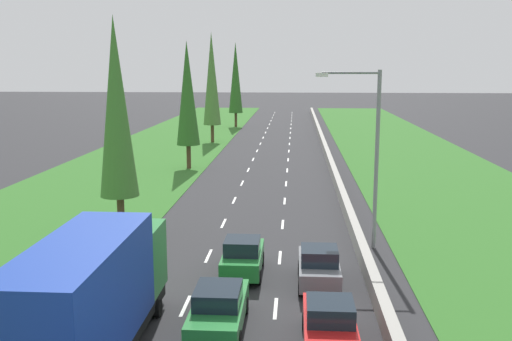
{
  "coord_description": "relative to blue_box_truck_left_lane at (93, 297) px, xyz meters",
  "views": [
    {
      "loc": [
        2.42,
        0.18,
        9.14
      ],
      "look_at": [
        -0.88,
        48.49,
        0.41
      ],
      "focal_mm": 40.48,
      "sensor_mm": 36.0,
      "label": 1
    }
  ],
  "objects": [
    {
      "name": "poplar_tree_fifth",
      "position": [
        -3.0,
        71.89,
        5.29
      ],
      "size": [
        2.12,
        2.12,
        12.85
      ],
      "color": "#4C3823",
      "rests_on": "ground"
    },
    {
      "name": "street_light_mast",
      "position": [
        9.85,
        12.37,
        3.05
      ],
      "size": [
        3.2,
        0.28,
        9.0
      ],
      "color": "gray",
      "rests_on": "ground"
    },
    {
      "name": "green_hatchback_centre_lane",
      "position": [
        3.87,
        8.08,
        -1.35
      ],
      "size": [
        1.74,
        3.9,
        1.72
      ],
      "color": "#237A33",
      "rests_on": "ground"
    },
    {
      "name": "blue_box_truck_left_lane",
      "position": [
        0.0,
        0.0,
        0.0
      ],
      "size": [
        2.46,
        9.4,
        4.18
      ],
      "color": "black",
      "rests_on": "ground"
    },
    {
      "name": "red_hatchback_right_lane",
      "position": [
        7.32,
        1.5,
        -1.35
      ],
      "size": [
        1.74,
        3.9,
        1.72
      ],
      "color": "red",
      "rests_on": "ground"
    },
    {
      "name": "ground_plane",
      "position": [
        3.71,
        43.5,
        -2.18
      ],
      "size": [
        300.0,
        300.0,
        0.0
      ],
      "primitive_type": "plane",
      "color": "#28282B",
      "rests_on": "ground"
    },
    {
      "name": "grass_verge_left",
      "position": [
        -8.94,
        43.5,
        -2.16
      ],
      "size": [
        14.0,
        140.0,
        0.04
      ],
      "primitive_type": "cube",
      "color": "#2D6623",
      "rests_on": "ground"
    },
    {
      "name": "lane_markings",
      "position": [
        3.71,
        43.5,
        -2.18
      ],
      "size": [
        3.64,
        116.0,
        0.01
      ],
      "color": "white",
      "rests_on": "ground"
    },
    {
      "name": "poplar_tree_third",
      "position": [
        -3.49,
        34.83,
        4.59
      ],
      "size": [
        2.09,
        2.09,
        11.45
      ],
      "color": "#4C3823",
      "rests_on": "ground"
    },
    {
      "name": "poplar_tree_fourth",
      "position": [
        -3.96,
        53.23,
        5.5
      ],
      "size": [
        2.13,
        2.13,
        13.27
      ],
      "color": "#4C3823",
      "rests_on": "ground"
    },
    {
      "name": "grey_hatchback_right_lane",
      "position": [
        7.19,
        7.02,
        -1.35
      ],
      "size": [
        1.74,
        3.9,
        1.72
      ],
      "color": "slate",
      "rests_on": "ground"
    },
    {
      "name": "poplar_tree_second",
      "position": [
        -3.38,
        13.86,
        4.78
      ],
      "size": [
        2.1,
        2.1,
        11.84
      ],
      "color": "#4C3823",
      "rests_on": "ground"
    },
    {
      "name": "grass_verge_right",
      "position": [
        18.06,
        43.5,
        -2.16
      ],
      "size": [
        14.0,
        140.0,
        0.04
      ],
      "primitive_type": "cube",
      "color": "#2D6623",
      "rests_on": "ground"
    },
    {
      "name": "median_barrier",
      "position": [
        9.41,
        43.5,
        -1.76
      ],
      "size": [
        0.44,
        120.0,
        0.85
      ],
      "primitive_type": "cube",
      "color": "#9E9B93",
      "rests_on": "ground"
    },
    {
      "name": "green_sedan_centre_lane",
      "position": [
        3.53,
        2.54,
        -1.37
      ],
      "size": [
        1.82,
        4.5,
        1.64
      ],
      "color": "#237A33",
      "rests_on": "ground"
    }
  ]
}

